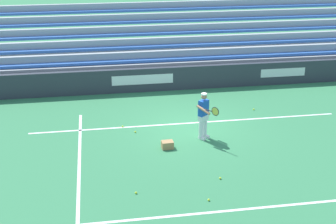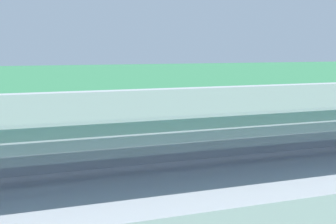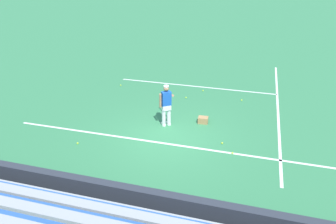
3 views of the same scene
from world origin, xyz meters
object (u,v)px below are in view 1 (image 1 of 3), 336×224
Objects in this scene: tennis_ball_near_player at (135,132)px; tennis_ball_by_box at (220,178)px; ball_box_cardboard at (167,145)px; tennis_ball_on_baseline at (254,109)px; tennis_ball_far_left at (123,126)px; tennis_ball_midcourt at (136,193)px; tennis_ball_toward_net at (209,200)px; tennis_player at (204,115)px.

tennis_ball_by_box is (-2.22, 3.79, 0.00)m from tennis_ball_near_player.
tennis_ball_on_baseline is (-4.11, -2.90, -0.10)m from ball_box_cardboard.
tennis_ball_far_left is 1.00× the size of tennis_ball_by_box.
tennis_ball_toward_net is at bearing 160.55° from tennis_ball_midcourt.
tennis_ball_toward_net is 1.00× the size of tennis_ball_on_baseline.
tennis_ball_midcourt is at bearing 90.49° from tennis_ball_far_left.
tennis_ball_on_baseline is at bearing -134.09° from tennis_ball_midcourt.
tennis_ball_on_baseline is (-3.49, -6.34, 0.00)m from tennis_ball_toward_net.
tennis_ball_near_player is (2.38, -0.87, -0.86)m from tennis_player.
tennis_player reaches higher than tennis_ball_on_baseline.
tennis_ball_far_left is (1.40, -2.03, -0.10)m from ball_box_cardboard.
ball_box_cardboard is 3.50m from tennis_ball_toward_net.
tennis_ball_near_player is 4.22m from tennis_ball_midcourt.
tennis_ball_midcourt is (5.47, 5.64, 0.00)m from tennis_ball_on_baseline.
tennis_ball_on_baseline is 1.00× the size of tennis_ball_near_player.
ball_box_cardboard is 2.65m from tennis_ball_by_box.
tennis_player is at bearing 159.94° from tennis_ball_near_player.
tennis_ball_toward_net is 1.00× the size of tennis_ball_near_player.
tennis_ball_far_left is at bearing -89.51° from tennis_ball_midcourt.
tennis_ball_far_left is at bearing -58.68° from tennis_ball_by_box.
tennis_player is at bearing -101.02° from tennis_ball_toward_net.
tennis_player is 1.70m from ball_box_cardboard.
ball_box_cardboard is 6.06× the size of tennis_ball_by_box.
tennis_ball_far_left is 1.00× the size of tennis_ball_near_player.
tennis_ball_toward_net is at bearing 110.26° from tennis_ball_far_left.
tennis_ball_toward_net is 7.24m from tennis_ball_on_baseline.
ball_box_cardboard reaches higher than tennis_ball_on_baseline.
ball_box_cardboard is at bearing 35.26° from tennis_ball_on_baseline.
tennis_player is 25.98× the size of tennis_ball_near_player.
ball_box_cardboard is at bearing 124.63° from tennis_ball_far_left.
tennis_ball_by_box is 2.64m from tennis_ball_midcourt.
tennis_ball_on_baseline is 5.28m from tennis_ball_near_player.
tennis_ball_by_box is 1.00× the size of tennis_ball_midcourt.
ball_box_cardboard reaches higher than tennis_ball_toward_net.
tennis_ball_on_baseline is at bearing -164.12° from tennis_ball_near_player.
tennis_ball_toward_net is 1.28m from tennis_ball_by_box.
tennis_ball_far_left and tennis_ball_midcourt have the same top height.
tennis_ball_far_left is at bearing 9.01° from tennis_ball_on_baseline.
tennis_ball_toward_net is at bearing 61.19° from tennis_ball_on_baseline.
tennis_ball_midcourt is (2.61, 0.41, 0.00)m from tennis_ball_by_box.
tennis_ball_toward_net is 1.00× the size of tennis_ball_far_left.
tennis_ball_far_left is 1.00× the size of tennis_ball_on_baseline.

